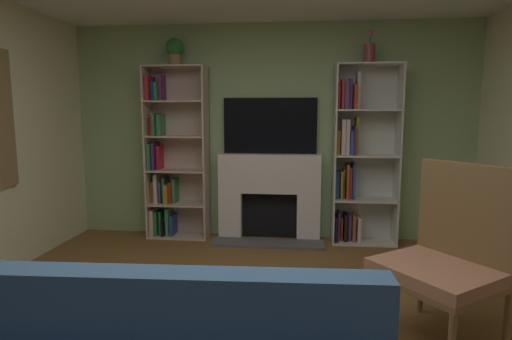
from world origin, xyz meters
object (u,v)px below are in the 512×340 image
bookshelf_left (171,160)px  potted_plant (175,50)px  tv (270,126)px  armchair (447,255)px  fireplace (269,194)px  bookshelf_right (357,158)px  vase_with_flowers (369,52)px

bookshelf_left → potted_plant: 1.28m
tv → armchair: (1.33, -2.21, -0.77)m
potted_plant → tv: bearing=6.2°
fireplace → armchair: armchair is taller
fireplace → bookshelf_left: (-1.19, -0.00, 0.40)m
tv → bookshelf_right: bearing=-5.0°
fireplace → vase_with_flowers: bearing=-1.9°
fireplace → vase_with_flowers: 1.97m
potted_plant → armchair: bearing=-40.6°
vase_with_flowers → armchair: vase_with_flowers is taller
potted_plant → armchair: 3.60m
bookshelf_right → vase_with_flowers: vase_with_flowers is taller
potted_plant → bookshelf_left: bearing=160.7°
bookshelf_right → potted_plant: bearing=-179.2°
bookshelf_left → bookshelf_right: 2.20m
potted_plant → armchair: (2.43, -2.09, -1.64)m
vase_with_flowers → potted_plant: bearing=180.0°
tv → vase_with_flowers: size_ratio=3.07×
vase_with_flowers → armchair: (0.23, -2.09, -1.59)m
bookshelf_right → vase_with_flowers: bearing=-18.9°
bookshelf_left → potted_plant: (0.09, -0.03, 1.28)m
bookshelf_right → potted_plant: (-2.11, -0.03, 1.24)m
tv → vase_with_flowers: 1.38m
potted_plant → fireplace: bearing=1.8°
fireplace → bookshelf_left: bookshelf_left is taller
fireplace → vase_with_flowers: vase_with_flowers is taller
bookshelf_right → vase_with_flowers: (0.09, -0.03, 1.19)m
vase_with_flowers → bookshelf_right: bearing=161.1°
bookshelf_right → fireplace: bearing=179.7°
bookshelf_left → potted_plant: bearing=-19.3°
potted_plant → armchair: potted_plant is taller
vase_with_flowers → fireplace: bearing=178.1°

